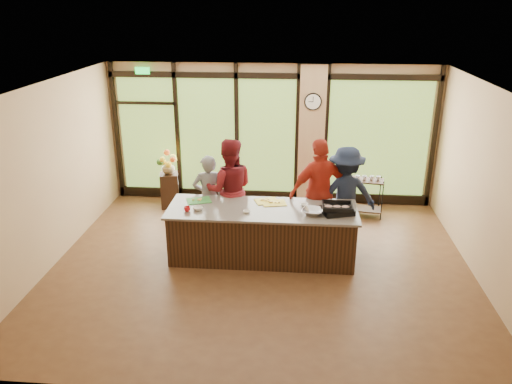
% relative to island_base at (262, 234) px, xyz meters
% --- Properties ---
extents(floor, '(7.00, 7.00, 0.00)m').
position_rel_island_base_xyz_m(floor, '(0.00, -0.30, -0.44)').
color(floor, '#53321D').
rests_on(floor, ground).
extents(ceiling, '(7.00, 7.00, 0.00)m').
position_rel_island_base_xyz_m(ceiling, '(0.00, -0.30, 2.56)').
color(ceiling, silver).
rests_on(ceiling, back_wall).
extents(back_wall, '(7.00, 0.00, 7.00)m').
position_rel_island_base_xyz_m(back_wall, '(0.00, 2.70, 1.06)').
color(back_wall, tan).
rests_on(back_wall, floor).
extents(left_wall, '(0.00, 6.00, 6.00)m').
position_rel_island_base_xyz_m(left_wall, '(-3.50, -0.30, 1.06)').
color(left_wall, tan).
rests_on(left_wall, floor).
extents(right_wall, '(0.00, 6.00, 6.00)m').
position_rel_island_base_xyz_m(right_wall, '(3.50, -0.30, 1.06)').
color(right_wall, tan).
rests_on(right_wall, floor).
extents(window_wall, '(6.90, 0.12, 3.00)m').
position_rel_island_base_xyz_m(window_wall, '(0.16, 2.65, 0.95)').
color(window_wall, tan).
rests_on(window_wall, floor).
extents(island_base, '(3.10, 1.00, 0.88)m').
position_rel_island_base_xyz_m(island_base, '(0.00, 0.00, 0.00)').
color(island_base, black).
rests_on(island_base, floor).
extents(countertop, '(3.20, 1.10, 0.04)m').
position_rel_island_base_xyz_m(countertop, '(0.00, 0.00, 0.46)').
color(countertop, slate).
rests_on(countertop, island_base).
extents(wall_clock, '(0.36, 0.04, 0.36)m').
position_rel_island_base_xyz_m(wall_clock, '(0.85, 2.57, 1.81)').
color(wall_clock, black).
rests_on(wall_clock, window_wall).
extents(cook_left, '(0.68, 0.55, 1.61)m').
position_rel_island_base_xyz_m(cook_left, '(-1.05, 0.74, 0.36)').
color(cook_left, slate).
rests_on(cook_left, floor).
extents(cook_midleft, '(1.02, 0.85, 1.91)m').
position_rel_island_base_xyz_m(cook_midleft, '(-0.66, 0.75, 0.52)').
color(cook_midleft, maroon).
rests_on(cook_midleft, floor).
extents(cook_midright, '(1.25, 0.90, 1.96)m').
position_rel_island_base_xyz_m(cook_midright, '(0.98, 0.69, 0.54)').
color(cook_midright, '#A9291A').
rests_on(cook_midright, floor).
extents(cook_right, '(1.25, 0.85, 1.79)m').
position_rel_island_base_xyz_m(cook_right, '(1.45, 0.82, 0.46)').
color(cook_right, '#161E32').
rests_on(cook_right, floor).
extents(roasting_pan, '(0.59, 0.52, 0.09)m').
position_rel_island_base_xyz_m(roasting_pan, '(1.24, -0.09, 0.52)').
color(roasting_pan, black).
rests_on(roasting_pan, countertop).
extents(mixing_bowl, '(0.43, 0.43, 0.09)m').
position_rel_island_base_xyz_m(mixing_bowl, '(0.84, -0.16, 0.52)').
color(mixing_bowl, silver).
rests_on(mixing_bowl, countertop).
extents(cutting_board_left, '(0.49, 0.43, 0.01)m').
position_rel_island_base_xyz_m(cutting_board_left, '(-1.13, 0.24, 0.49)').
color(cutting_board_left, '#30812F').
rests_on(cutting_board_left, countertop).
extents(cutting_board_center, '(0.47, 0.41, 0.01)m').
position_rel_island_base_xyz_m(cutting_board_center, '(0.05, 0.32, 0.49)').
color(cutting_board_center, yellow).
rests_on(cutting_board_center, countertop).
extents(cutting_board_right, '(0.46, 0.38, 0.01)m').
position_rel_island_base_xyz_m(cutting_board_right, '(0.19, 0.25, 0.49)').
color(cutting_board_right, yellow).
rests_on(cutting_board_right, countertop).
extents(prep_bowl_near, '(0.21, 0.21, 0.05)m').
position_rel_island_base_xyz_m(prep_bowl_near, '(-1.07, -0.15, 0.51)').
color(prep_bowl_near, white).
rests_on(prep_bowl_near, countertop).
extents(prep_bowl_mid, '(0.15, 0.15, 0.04)m').
position_rel_island_base_xyz_m(prep_bowl_mid, '(-0.25, -0.20, 0.50)').
color(prep_bowl_mid, white).
rests_on(prep_bowl_mid, countertop).
extents(prep_bowl_far, '(0.15, 0.15, 0.03)m').
position_rel_island_base_xyz_m(prep_bowl_far, '(0.70, 0.18, 0.50)').
color(prep_bowl_far, white).
rests_on(prep_bowl_far, countertop).
extents(red_ramekin, '(0.14, 0.14, 0.08)m').
position_rel_island_base_xyz_m(red_ramekin, '(-1.24, -0.23, 0.52)').
color(red_ramekin, red).
rests_on(red_ramekin, countertop).
extents(flower_stand, '(0.45, 0.45, 0.75)m').
position_rel_island_base_xyz_m(flower_stand, '(-2.16, 2.11, -0.06)').
color(flower_stand, black).
rests_on(flower_stand, floor).
extents(flower_vase, '(0.30, 0.30, 0.29)m').
position_rel_island_base_xyz_m(flower_vase, '(-2.16, 2.11, 0.46)').
color(flower_vase, olive).
rests_on(flower_vase, flower_stand).
extents(bar_cart, '(0.70, 0.48, 0.89)m').
position_rel_island_base_xyz_m(bar_cart, '(2.00, 1.93, 0.09)').
color(bar_cart, black).
rests_on(bar_cart, floor).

